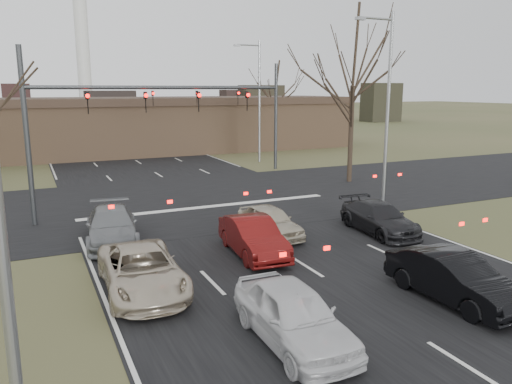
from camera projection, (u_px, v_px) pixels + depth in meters
ground at (358, 299)px, 14.84m from camera, size 360.00×360.00×0.00m
road_main at (94, 134)px, 68.13m from camera, size 14.00×300.00×0.02m
road_cross at (198, 199)px, 28.16m from camera, size 200.00×14.00×0.02m
building at (142, 125)px, 48.87m from camera, size 42.40×10.40×5.30m
mast_arm_near at (102, 112)px, 23.20m from camera, size 12.12×0.24×8.00m
mast_arm_far at (242, 104)px, 36.79m from camera, size 11.12×0.24×8.00m
streetlight_left at (4, 132)px, 6.52m from camera, size 2.34×0.25×10.00m
streetlight_right_near at (386, 99)px, 26.22m from camera, size 2.34×0.25×10.00m
streetlight_right_far at (257, 95)px, 41.52m from camera, size 2.34×0.25×10.00m
tree_right_near at (354, 45)px, 31.77m from camera, size 6.90×6.90×11.50m
tree_right_far at (275, 80)px, 50.69m from camera, size 5.40×5.40×9.00m
car_silver_suv at (142, 270)px, 15.28m from camera, size 2.47×5.03×1.37m
car_white_sedan at (293, 315)px, 12.17m from camera, size 1.82×4.37×1.48m
car_black_hatch at (454, 278)px, 14.58m from camera, size 1.65×4.41×1.44m
car_charcoal_sedan at (379, 218)px, 21.58m from camera, size 2.20×4.62×1.30m
car_grey_ahead at (112, 226)px, 20.15m from camera, size 2.59×5.06×1.41m
car_red_ahead at (253, 237)px, 18.65m from camera, size 1.84×4.41×1.42m
car_silver_ahead at (270, 221)px, 21.03m from camera, size 1.72×3.92×1.31m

